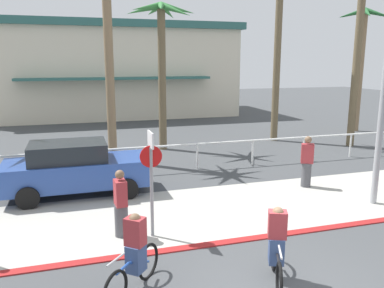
{
  "coord_description": "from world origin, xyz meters",
  "views": [
    {
      "loc": [
        -3.38,
        -5.73,
        4.13
      ],
      "look_at": [
        0.2,
        6.0,
        1.56
      ],
      "focal_mm": 37.07,
      "sensor_mm": 36.0,
      "label": 1
    }
  ],
  "objects": [
    {
      "name": "ground_plane",
      "position": [
        0.0,
        10.0,
        0.0
      ],
      "size": [
        80.0,
        80.0,
        0.0
      ],
      "primitive_type": "plane",
      "color": "#424447"
    },
    {
      "name": "sidewalk_strip",
      "position": [
        0.0,
        4.2,
        0.01
      ],
      "size": [
        44.0,
        4.0,
        0.02
      ],
      "primitive_type": "cube",
      "color": "#ADAAA0",
      "rests_on": "ground"
    },
    {
      "name": "curb_paint",
      "position": [
        0.0,
        2.2,
        0.01
      ],
      "size": [
        44.0,
        0.24,
        0.03
      ],
      "primitive_type": "cube",
      "color": "maroon",
      "rests_on": "ground"
    },
    {
      "name": "building_backdrop",
      "position": [
        -0.33,
        26.53,
        3.47
      ],
      "size": [
        18.98,
        10.48,
        6.9
      ],
      "color": "beige",
      "rests_on": "ground"
    },
    {
      "name": "rail_fence",
      "position": [
        0.0,
        8.5,
        0.84
      ],
      "size": [
        26.03,
        0.08,
        1.04
      ],
      "color": "white",
      "rests_on": "ground"
    },
    {
      "name": "stop_sign_bike_lane",
      "position": [
        -1.7,
        3.03,
        1.68
      ],
      "size": [
        0.52,
        0.56,
        2.56
      ],
      "color": "gray",
      "rests_on": "ground"
    },
    {
      "name": "palm_tree_3",
      "position": [
        -1.8,
        10.78,
        6.18
      ],
      "size": [
        3.1,
        3.11,
        8.17
      ],
      "color": "#846B4C",
      "rests_on": "ground"
    },
    {
      "name": "palm_tree_4",
      "position": [
        0.71,
        12.4,
        5.07
      ],
      "size": [
        3.18,
        3.26,
        6.74
      ],
      "color": "brown",
      "rests_on": "ground"
    },
    {
      "name": "palm_tree_5",
      "position": [
        6.81,
        12.78,
        6.34
      ],
      "size": [
        2.93,
        3.16,
        8.8
      ],
      "color": "brown",
      "rests_on": "ground"
    },
    {
      "name": "palm_tree_6",
      "position": [
        9.8,
        10.44,
        6.71
      ],
      "size": [
        3.15,
        3.63,
        8.89
      ],
      "color": "brown",
      "rests_on": "ground"
    },
    {
      "name": "palm_tree_7",
      "position": [
        12.97,
        13.99,
        5.25
      ],
      "size": [
        3.66,
        3.34,
        7.13
      ],
      "color": "#846B4C",
      "rests_on": "ground"
    },
    {
      "name": "car_blue_1",
      "position": [
        -3.37,
        6.74,
        0.87
      ],
      "size": [
        4.4,
        2.02,
        1.69
      ],
      "color": "#284793",
      "rests_on": "ground"
    },
    {
      "name": "cyclist_blue_0",
      "position": [
        -2.45,
        0.89,
        0.69
      ],
      "size": [
        1.24,
        1.41,
        1.5
      ],
      "color": "black",
      "rests_on": "ground"
    },
    {
      "name": "cyclist_black_1",
      "position": [
        0.17,
        0.42,
        0.69
      ],
      "size": [
        0.78,
        1.69,
        1.5
      ],
      "color": "black",
      "rests_on": "ground"
    },
    {
      "name": "pedestrian_0",
      "position": [
        -2.4,
        3.25,
        0.76
      ],
      "size": [
        0.34,
        0.42,
        1.65
      ],
      "color": "#4C4C51",
      "rests_on": "ground"
    },
    {
      "name": "pedestrian_1",
      "position": [
        3.97,
        5.31,
        0.8
      ],
      "size": [
        0.48,
        0.44,
        1.73
      ],
      "color": "#4C4C51",
      "rests_on": "ground"
    }
  ]
}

